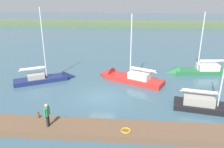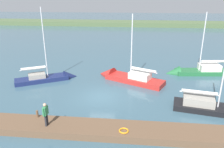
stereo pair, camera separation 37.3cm
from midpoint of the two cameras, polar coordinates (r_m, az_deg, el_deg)
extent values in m
plane|color=#385666|center=(20.63, -3.36, -5.98)|extent=(200.00, 200.00, 0.00)
cube|color=#4C603D|center=(69.55, 2.53, 12.50)|extent=(180.00, 8.00, 2.40)
cube|color=brown|center=(15.72, -6.28, -14.01)|extent=(26.44, 2.09, 0.52)
cylinder|color=brown|center=(17.18, -19.18, -9.90)|extent=(0.18, 0.18, 0.53)
torus|color=orange|center=(14.97, 2.87, -14.43)|extent=(0.66, 0.66, 0.10)
cube|color=navy|center=(25.39, -18.27, -1.83)|extent=(5.67, 4.06, 0.85)
cone|color=navy|center=(25.79, -11.25, -0.83)|extent=(2.03, 2.10, 1.61)
cube|color=gray|center=(25.13, -19.51, -0.54)|extent=(2.05, 1.80, 0.50)
cylinder|color=silver|center=(24.29, -17.79, 7.46)|extent=(0.11, 0.11, 7.39)
cylinder|color=silver|center=(24.88, -20.32, 1.03)|extent=(2.49, 1.40, 0.09)
cylinder|color=silver|center=(24.84, -20.35, 1.29)|extent=(2.35, 1.46, 0.31)
cube|color=#B22823|center=(24.11, 5.26, -1.76)|extent=(6.59, 4.57, 0.83)
cone|color=#B22823|center=(25.80, -2.10, -0.21)|extent=(2.43, 2.52, 1.94)
cube|color=silver|center=(23.60, 6.66, -0.35)|extent=(2.56, 2.20, 0.68)
cylinder|color=silver|center=(23.20, 4.49, 7.09)|extent=(0.12, 0.12, 6.67)
cylinder|color=silver|center=(23.24, 7.65, 0.89)|extent=(2.74, 1.42, 0.10)
cylinder|color=silver|center=(23.20, 7.66, 1.17)|extent=(2.54, 1.42, 0.25)
cube|color=#236638|center=(28.69, 21.67, 0.22)|extent=(6.44, 2.38, 0.91)
cone|color=#236638|center=(27.53, 14.72, 0.20)|extent=(1.78, 1.94, 1.79)
cube|color=silver|center=(28.73, 23.21, 1.75)|extent=(2.51, 1.68, 0.72)
cylinder|color=silver|center=(27.54, 21.73, 7.73)|extent=(0.12, 0.12, 6.74)
cylinder|color=silver|center=(28.70, 24.02, 2.93)|extent=(3.12, 0.39, 0.10)
cylinder|color=silver|center=(28.67, 24.05, 3.16)|extent=(2.83, 0.52, 0.26)
cube|color=black|center=(20.09, 23.80, -8.52)|extent=(6.25, 2.98, 0.89)
cube|color=gray|center=(19.61, 21.03, -6.30)|extent=(2.64, 1.74, 0.65)
cylinder|color=silver|center=(18.87, 26.54, 0.80)|extent=(0.12, 0.12, 6.09)
cylinder|color=silver|center=(19.33, 21.17, -4.53)|extent=(3.02, 0.68, 0.10)
cylinder|color=silver|center=(19.29, 21.21, -4.20)|extent=(2.75, 0.76, 0.24)
cylinder|color=#28282D|center=(15.85, -17.11, -11.68)|extent=(0.14, 0.14, 0.84)
cylinder|color=#28282D|center=(16.00, -16.78, -11.31)|extent=(0.14, 0.14, 0.84)
cube|color=#337F4C|center=(15.57, -17.21, -9.23)|extent=(0.26, 0.47, 0.59)
sphere|color=tan|center=(15.37, -17.38, -7.79)|extent=(0.23, 0.23, 0.23)
cylinder|color=#337F4C|center=(15.35, -17.68, -9.66)|extent=(0.09, 0.09, 0.57)
cylinder|color=#337F4C|center=(15.78, -16.77, -8.72)|extent=(0.09, 0.09, 0.57)
camera|label=1|loc=(0.19, -90.52, -0.19)|focal=35.29mm
camera|label=2|loc=(0.19, 89.48, 0.19)|focal=35.29mm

